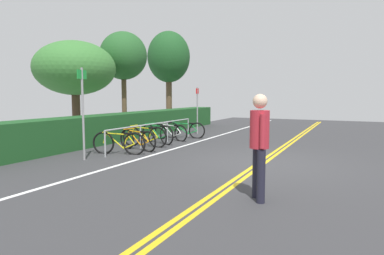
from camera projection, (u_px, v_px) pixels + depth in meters
The scene contains 18 objects.
ground_plane at pixel (262, 164), 8.82m from camera, with size 32.93×13.12×0.05m, color #353538.
centre_line_yellow_inner at pixel (265, 163), 8.78m from camera, with size 29.64×0.10×0.00m, color gold.
centre_line_yellow_outer at pixel (259, 162), 8.85m from camera, with size 29.64×0.10×0.00m, color gold.
bike_lane_stripe_white at pixel (159, 153), 10.20m from camera, with size 29.64×0.12×0.00m, color white.
bike_rack at pixel (155, 128), 11.88m from camera, with size 5.30×0.05×0.78m.
bicycle_0 at pixel (119, 143), 10.05m from camera, with size 0.57×1.64×0.72m.
bicycle_1 at pixel (137, 140), 10.78m from camera, with size 0.54×1.66×0.70m.
bicycle_2 at pixel (144, 136), 11.54m from camera, with size 0.46×1.77×0.75m.
bicycle_3 at pixel (157, 134), 12.32m from camera, with size 0.70×1.72×0.74m.
bicycle_4 at pixel (171, 132), 13.17m from camera, with size 0.57×1.70×0.68m.
bicycle_5 at pixel (184, 130), 13.81m from camera, with size 0.55×1.74×0.70m.
pedestrian at pixel (259, 139), 5.58m from camera, with size 0.44×0.32×1.78m.
sign_post_near at pixel (83, 105), 9.04m from camera, with size 0.36×0.07×2.49m.
sign_post_far at pixel (197, 106), 15.17m from camera, with size 0.36×0.09×2.11m.
hedge_backdrop at pixel (133, 125), 14.13m from camera, with size 14.25×1.06×1.03m, color #1C4C21.
tree_mid at pixel (75, 69), 12.95m from camera, with size 3.09×3.09×3.83m.
tree_far_right at pixel (123, 56), 14.89m from camera, with size 2.08×2.08×4.54m.
tree_extra at pixel (169, 58), 18.57m from camera, with size 2.34×2.34×5.24m.
Camera 1 is at (-8.60, -2.17, 1.77)m, focal length 31.53 mm.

